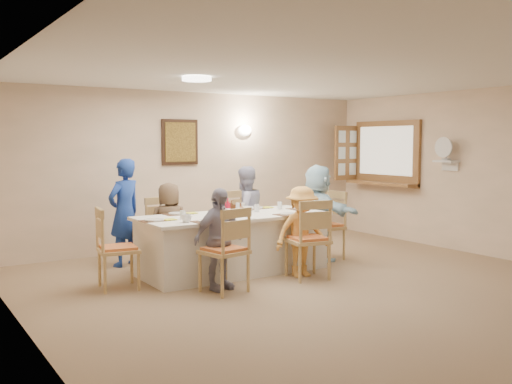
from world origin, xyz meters
TOP-DOWN VIEW (x-y plane):
  - ground at (0.00, 0.00)m, footprint 7.00×7.00m
  - room_walls at (0.00, 0.00)m, footprint 7.00×7.00m
  - wall_picture at (-0.30, 3.46)m, footprint 0.62×0.05m
  - wall_sconce at (0.90, 3.44)m, footprint 0.26×0.09m
  - ceiling_light at (-1.00, 1.50)m, footprint 0.36×0.36m
  - serving_hatch at (3.21, 2.40)m, footprint 0.06×1.50m
  - hatch_sill at (3.09, 2.40)m, footprint 0.30×1.50m
  - shutter_door at (2.95, 3.16)m, footprint 0.55×0.04m
  - fan_shelf at (3.13, 1.05)m, footprint 0.22×0.36m
  - desk_fan at (3.10, 1.05)m, footprint 0.30×0.30m
  - dining_table at (-0.47, 1.52)m, footprint 2.49×1.05m
  - chair_back_left at (-1.07, 2.32)m, footprint 0.48×0.48m
  - chair_back_right at (0.13, 2.32)m, footprint 0.53×0.53m
  - chair_front_left at (-1.07, 0.72)m, footprint 0.55×0.55m
  - chair_front_right at (0.13, 0.72)m, footprint 0.57×0.57m
  - chair_left_end at (-2.02, 1.52)m, footprint 0.52×0.52m
  - chair_right_end at (1.08, 1.52)m, footprint 0.50×0.50m
  - diner_back_left at (-1.07, 2.20)m, footprint 0.66×0.52m
  - diner_back_right at (0.13, 2.20)m, footprint 0.75×0.63m
  - diner_front_left at (-1.07, 0.84)m, footprint 0.81×0.56m
  - diner_front_right at (0.13, 0.84)m, footprint 0.85×0.61m
  - diner_right_end at (0.95, 1.52)m, footprint 1.32×0.52m
  - caregiver at (-1.52, 2.67)m, footprint 0.80×0.75m
  - placemat_fl at (-1.07, 1.10)m, footprint 0.36×0.26m
  - plate_fl at (-1.07, 1.10)m, footprint 0.23×0.23m
  - napkin_fl at (-0.89, 1.05)m, footprint 0.14×0.14m
  - placemat_fr at (0.13, 1.10)m, footprint 0.37×0.27m
  - plate_fr at (0.13, 1.10)m, footprint 0.25×0.25m
  - napkin_fr at (0.31, 1.05)m, footprint 0.13×0.13m
  - placemat_bl at (-1.07, 1.94)m, footprint 0.35×0.26m
  - plate_bl at (-1.07, 1.94)m, footprint 0.23×0.23m
  - napkin_bl at (-0.89, 1.89)m, footprint 0.14×0.14m
  - placemat_br at (0.13, 1.94)m, footprint 0.34×0.25m
  - plate_br at (0.13, 1.94)m, footprint 0.24×0.24m
  - napkin_br at (0.31, 1.89)m, footprint 0.15×0.15m
  - placemat_le at (-1.57, 1.52)m, footprint 0.33×0.24m
  - plate_le at (-1.57, 1.52)m, footprint 0.24×0.24m
  - napkin_le at (-1.39, 1.47)m, footprint 0.14×0.14m
  - placemat_re at (0.65, 1.52)m, footprint 0.37×0.27m
  - plate_re at (0.65, 1.52)m, footprint 0.24×0.24m
  - napkin_re at (0.83, 1.47)m, footprint 0.13×0.13m
  - teacup_a at (-1.31, 1.20)m, footprint 0.21×0.21m
  - teacup_b at (-0.04, 2.02)m, footprint 0.13×0.13m
  - bowl_a at (-0.71, 1.30)m, footprint 0.26×0.26m
  - bowl_b at (-0.11, 1.78)m, footprint 0.28×0.28m
  - condiment_ketchup at (-0.55, 1.53)m, footprint 0.11×0.11m
  - condiment_brown at (-0.46, 1.59)m, footprint 0.10×0.10m
  - condiment_malt at (-0.38, 1.50)m, footprint 0.20×0.20m
  - drinking_glass at (-0.62, 1.57)m, footprint 0.06×0.06m

SIDE VIEW (x-z plane):
  - ground at x=0.00m, z-range 0.00..0.00m
  - dining_table at x=-0.47m, z-range 0.00..0.76m
  - chair_back_left at x=-1.07m, z-range 0.00..0.95m
  - chair_left_end at x=-2.02m, z-range 0.00..0.96m
  - chair_front_left at x=-1.07m, z-range 0.00..0.98m
  - chair_back_right at x=0.13m, z-range 0.00..0.98m
  - chair_right_end at x=1.08m, z-range 0.00..0.99m
  - chair_front_right at x=0.13m, z-range 0.00..1.01m
  - diner_front_right at x=0.13m, z-range 0.00..1.15m
  - diner_back_left at x=-1.07m, z-range 0.00..1.16m
  - diner_front_left at x=-1.07m, z-range 0.00..1.18m
  - diner_back_right at x=0.13m, z-range 0.00..1.35m
  - diner_right_end at x=0.95m, z-range 0.00..1.38m
  - caregiver at x=-1.52m, z-range 0.00..1.48m
  - placemat_fl at x=-1.07m, z-range 0.76..0.77m
  - placemat_fr at x=0.13m, z-range 0.76..0.77m
  - placemat_bl at x=-1.07m, z-range 0.76..0.77m
  - placemat_br at x=0.13m, z-range 0.76..0.77m
  - placemat_le at x=-1.57m, z-range 0.76..0.77m
  - placemat_re at x=0.65m, z-range 0.76..0.77m
  - napkin_fl at x=-0.89m, z-range 0.77..0.77m
  - napkin_fr at x=0.31m, z-range 0.77..0.77m
  - napkin_bl at x=-0.89m, z-range 0.77..0.77m
  - napkin_br at x=0.31m, z-range 0.77..0.77m
  - napkin_le at x=-1.39m, z-range 0.77..0.77m
  - napkin_re at x=0.83m, z-range 0.77..0.77m
  - plate_fl at x=-1.07m, z-range 0.77..0.78m
  - plate_fr at x=0.13m, z-range 0.77..0.78m
  - plate_bl at x=-1.07m, z-range 0.77..0.78m
  - plate_br at x=0.13m, z-range 0.77..0.78m
  - plate_le at x=-1.57m, z-range 0.77..0.78m
  - plate_re at x=0.65m, z-range 0.77..0.78m
  - bowl_a at x=-0.71m, z-range 0.76..0.82m
  - bowl_b at x=-0.11m, z-range 0.76..0.82m
  - teacup_b at x=-0.04m, z-range 0.76..0.84m
  - teacup_a at x=-1.31m, z-range 0.76..0.86m
  - drinking_glass at x=-0.62m, z-range 0.77..0.87m
  - condiment_malt at x=-0.38m, z-range 0.76..0.91m
  - condiment_brown at x=-0.46m, z-range 0.76..0.94m
  - condiment_ketchup at x=-0.55m, z-range 0.76..0.98m
  - hatch_sill at x=3.09m, z-range 0.95..1.00m
  - fan_shelf at x=3.13m, z-range 1.39..1.41m
  - serving_hatch at x=3.21m, z-range 0.92..2.08m
  - shutter_door at x=2.95m, z-range 1.00..2.00m
  - room_walls at x=0.00m, z-range -1.99..5.01m
  - desk_fan at x=3.10m, z-range 1.41..1.69m
  - wall_picture at x=-0.30m, z-range 1.34..2.06m
  - wall_sconce at x=0.90m, z-range 1.81..1.99m
  - ceiling_light at x=-1.00m, z-range 2.45..2.50m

